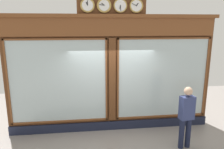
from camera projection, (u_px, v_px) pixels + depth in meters
shop_facade at (111, 73)px, 6.55m from camera, size 6.32×0.42×4.04m
pedestrian at (186, 115)px, 5.62m from camera, size 0.39×0.27×1.69m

